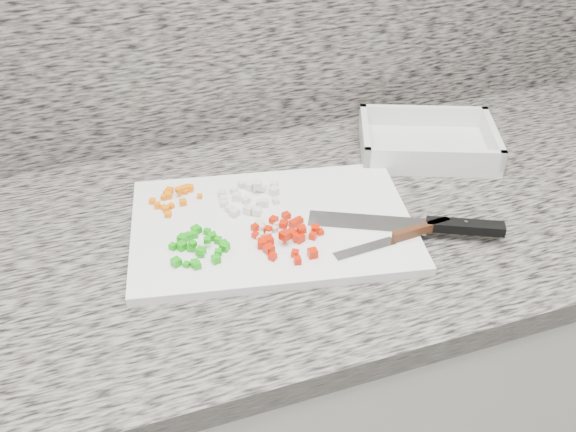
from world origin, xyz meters
name	(u,v)px	position (x,y,z in m)	size (l,w,h in m)	color
cabinet	(262,408)	(0.00, 1.44, 0.43)	(3.92, 0.62, 0.86)	silver
countertop	(256,236)	(0.00, 1.44, 0.88)	(3.96, 0.64, 0.04)	slate
cutting_board	(272,225)	(0.02, 1.43, 0.91)	(0.45, 0.30, 0.01)	silver
carrot_pile	(174,196)	(-0.11, 1.54, 0.92)	(0.09, 0.08, 0.02)	orange
onion_pile	(250,196)	(0.01, 1.50, 0.92)	(0.11, 0.10, 0.02)	beige
green_pepper_pile	(198,246)	(-0.10, 1.39, 0.92)	(0.09, 0.10, 0.02)	#15970D
red_pepper_pile	(288,236)	(0.03, 1.37, 0.92)	(0.11, 0.12, 0.02)	red
garlic_pile	(264,229)	(0.00, 1.41, 0.92)	(0.05, 0.06, 0.01)	beige
chef_knife	(431,225)	(0.26, 1.33, 0.92)	(0.29, 0.16, 0.02)	silver
paring_knife	(407,234)	(0.21, 1.32, 0.92)	(0.20, 0.03, 0.02)	silver
tray	(427,143)	(0.38, 1.56, 0.92)	(0.30, 0.26, 0.05)	silver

